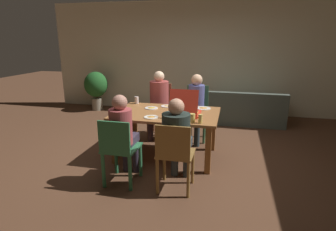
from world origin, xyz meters
The scene contains 21 objects.
ground_plane centered at (0.00, 0.00, 0.00)m, with size 20.00×20.00×0.00m, color brown.
back_wall centered at (0.00, 3.02, 1.37)m, with size 7.63×0.12×2.75m, color beige.
dining_table centered at (0.00, 0.00, 0.64)m, with size 1.60×1.07×0.74m.
chair_0 centered at (-0.37, 1.04, 0.56)m, with size 0.41×0.44×1.00m.
person_0 centered at (-0.37, 0.88, 0.74)m, with size 0.36×0.55×1.26m.
chair_1 centered at (0.35, 0.96, 0.53)m, with size 0.42×0.43×1.00m.
person_1 centered at (0.35, 0.80, 0.72)m, with size 0.29×0.53×1.23m.
chair_2 centered at (0.35, -1.02, 0.51)m, with size 0.44×0.41×0.89m.
person_2 centered at (0.35, -0.87, 0.69)m, with size 0.34×0.56×1.17m.
chair_3 centered at (-0.37, -1.01, 0.48)m, with size 0.43×0.46×0.90m.
person_3 centered at (-0.37, -0.86, 0.69)m, with size 0.29×0.50×1.18m.
pizza_box_0 centered at (0.32, -0.08, 0.79)m, with size 0.41×0.54×0.42m.
plate_0 centered at (-0.15, -0.34, 0.75)m, with size 0.21×0.21×0.03m.
plate_1 centered at (-0.30, 0.18, 0.75)m, with size 0.21×0.21×0.03m.
plate_2 centered at (0.53, 0.37, 0.75)m, with size 0.25×0.25×0.03m.
plate_3 centered at (-0.08, 0.36, 0.75)m, with size 0.20×0.20×0.03m.
drinking_glass_0 centered at (-0.65, 0.45, 0.80)m, with size 0.07×0.07×0.13m, color silver.
drinking_glass_1 centered at (0.46, -0.42, 0.80)m, with size 0.08×0.08×0.12m, color #DECD64.
drinking_glass_2 centered at (0.58, -0.44, 0.80)m, with size 0.06×0.06×0.12m, color #DFC363.
couch centered at (1.23, 2.24, 0.27)m, with size 1.77×0.92×0.74m.
potted_plant centered at (-2.52, 2.49, 0.63)m, with size 0.60×0.60×1.01m.
Camera 1 is at (0.97, -3.98, 1.84)m, focal length 29.21 mm.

